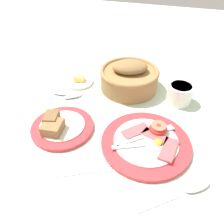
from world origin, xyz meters
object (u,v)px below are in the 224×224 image
Objects in this scene: teaspoon_by_saucer at (81,95)px; fork_on_cloth at (88,171)px; breakfast_plate at (148,141)px; butter_dish at (79,81)px; bread_plate at (60,126)px; teaspoon_stray at (188,190)px; bread_basket at (129,77)px; sugar_cup at (180,93)px; teaspoon_near_cup at (68,94)px.

teaspoon_by_saucer reaches higher than fork_on_cloth.
breakfast_plate is 0.32m from teaspoon_by_saucer.
bread_plate is at bearing -78.19° from butter_dish.
teaspoon_by_saucer is at bearing 93.99° from bread_plate.
breakfast_plate is 0.17m from teaspoon_stray.
breakfast_plate reaches higher than teaspoon_by_saucer.
teaspoon_by_saucer is at bearing -146.03° from bread_basket.
teaspoon_by_saucer is at bearing 89.94° from fork_on_cloth.
sugar_cup reaches higher than teaspoon_by_saucer.
teaspoon_stray is at bearing -57.98° from bread_basket.
bread_plate reaches higher than butter_dish.
teaspoon_stray is at bearing -39.33° from butter_dish.
teaspoon_by_saucer is at bearing 106.12° from teaspoon_stray.
breakfast_plate is 2.91× the size of sugar_cup.
sugar_cup is (0.07, 0.23, 0.03)m from breakfast_plate.
fork_on_cloth is at bearing -117.71° from sugar_cup.
teaspoon_near_cup is 0.35m from fork_on_cloth.
breakfast_plate is 0.24m from sugar_cup.
bread_basket is at bearing 62.40° from fork_on_cloth.
teaspoon_near_cup is at bearing 109.92° from teaspoon_stray.
breakfast_plate is 0.40m from butter_dish.
breakfast_plate is 0.35m from teaspoon_near_cup.
sugar_cup is at bearing -172.89° from teaspoon_near_cup.
bread_plate is at bearing -116.56° from bread_basket.
bread_plate is at bearing 103.96° from teaspoon_near_cup.
breakfast_plate is at bearing -36.70° from butter_dish.
teaspoon_stray is at bearing 143.92° from teaspoon_near_cup.
butter_dish is (-0.05, 0.26, -0.01)m from bread_plate.
butter_dish is 0.64× the size of fork_on_cloth.
breakfast_plate is at bearing 95.68° from teaspoon_stray.
bread_basket reaches higher than teaspoon_stray.
sugar_cup reaches higher than fork_on_cloth.
teaspoon_near_cup is at bearing -168.15° from sugar_cup.
teaspoon_stray is (0.24, -0.38, -0.04)m from bread_basket.
bread_plate is 0.42m from sugar_cup.
sugar_cup reaches higher than bread_plate.
teaspoon_near_cup is at bearing -23.57° from teaspoon_by_saucer.
fork_on_cloth is (0.15, -0.30, -0.00)m from teaspoon_by_saucer.
butter_dish is at bearing 101.93° from teaspoon_stray.
teaspoon_stray is at bearing -81.86° from sugar_cup.
sugar_cup is 0.39m from butter_dish.
bread_basket is 1.13× the size of teaspoon_near_cup.
teaspoon_near_cup is (-0.04, -0.01, 0.00)m from teaspoon_by_saucer.
breakfast_plate is 1.47× the size of fork_on_cloth.
teaspoon_by_saucer is at bearing -168.22° from sugar_cup.
teaspoon_stray is at bearing 108.92° from teaspoon_by_saucer.
fork_on_cloth is (0.14, -0.12, -0.01)m from bread_plate.
teaspoon_near_cup is at bearing 155.34° from breakfast_plate.
sugar_cup is 0.79× the size of butter_dish.
butter_dish is 0.66× the size of teaspoon_by_saucer.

